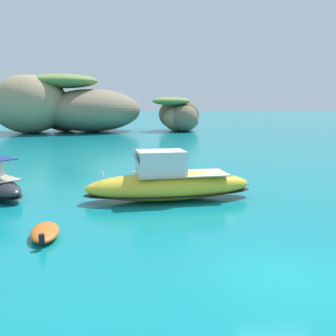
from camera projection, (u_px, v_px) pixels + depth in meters
name	position (u px, v px, depth m)	size (l,w,h in m)	color
ground_plane	(283.00, 277.00, 12.99)	(400.00, 400.00, 0.00)	#0F7F89
islet_large	(57.00, 106.00, 71.00)	(29.06, 21.86, 9.74)	#9E8966
islet_small	(180.00, 115.00, 74.49)	(9.25, 10.99, 5.96)	#756651
motorboat_yellow	(168.00, 184.00, 22.86)	(9.62, 4.36, 2.73)	yellow
dinghy_tender	(45.00, 232.00, 16.68)	(1.55, 2.87, 0.58)	orange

